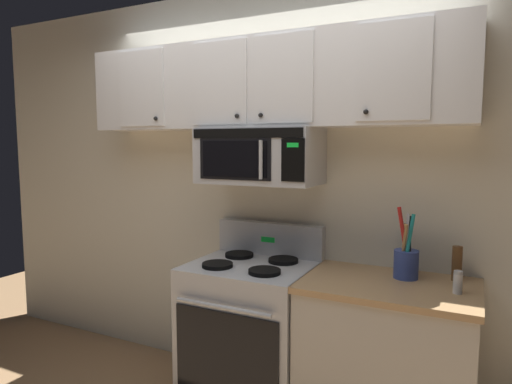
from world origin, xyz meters
The scene contains 8 objects.
back_wall centered at (0.00, 0.79, 1.35)m, with size 5.20×0.10×2.70m, color silver.
stove_range centered at (0.00, 0.42, 0.47)m, with size 0.76×0.69×1.12m.
over_range_microwave centered at (0.00, 0.54, 1.58)m, with size 0.76×0.43×0.35m.
upper_cabinets centered at (0.00, 0.57, 2.02)m, with size 2.50×0.36×0.55m.
counter_segment centered at (0.84, 0.43, 0.45)m, with size 0.93×0.65×0.90m.
utensil_crock_blue centered at (0.91, 0.55, 1.01)m, with size 0.13×0.13×0.40m.
salt_shaker centered at (1.18, 0.40, 0.96)m, with size 0.04×0.04×0.12m.
pepper_mill centered at (1.17, 0.63, 1.00)m, with size 0.05×0.05×0.19m, color brown.
Camera 1 is at (1.25, -2.03, 1.65)m, focal length 31.56 mm.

